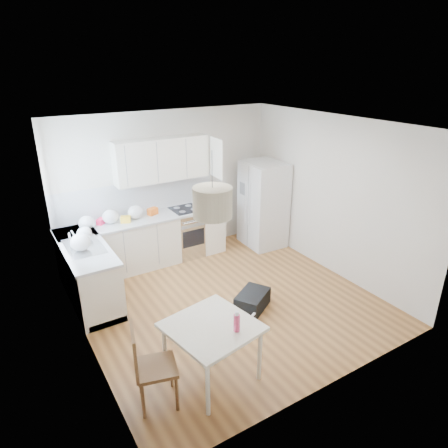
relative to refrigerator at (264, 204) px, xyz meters
name	(u,v)px	position (x,y,z in m)	size (l,w,h in m)	color
floor	(227,300)	(-1.75, -1.44, -0.85)	(4.20, 4.20, 0.00)	brown
ceiling	(228,125)	(-1.75, -1.44, 1.85)	(4.20, 4.20, 0.00)	white
wall_back	(168,185)	(-1.75, 0.66, 0.50)	(4.20, 4.20, 0.00)	beige
wall_left	(77,255)	(-3.85, -1.44, 0.50)	(4.20, 4.20, 0.00)	beige
wall_right	(333,196)	(0.35, -1.44, 0.50)	(4.20, 4.20, 0.00)	beige
window_glassblock	(55,197)	(-3.84, -0.29, 0.90)	(0.02, 1.00, 1.00)	#BFE0F9
cabinets_back	(147,242)	(-2.35, 0.36, -0.41)	(3.00, 0.60, 0.88)	white
cabinets_left	(87,273)	(-3.55, -0.24, -0.41)	(0.60, 1.80, 0.88)	white
counter_back	(145,219)	(-2.35, 0.36, 0.05)	(3.02, 0.64, 0.04)	#B6B8BB
counter_left	(83,246)	(-3.55, -0.24, 0.05)	(0.64, 1.82, 0.04)	#B6B8BB
backsplash_back	(137,197)	(-2.35, 0.65, 0.36)	(3.00, 0.01, 0.58)	white
backsplash_left	(60,231)	(-3.85, -0.24, 0.36)	(0.01, 1.80, 0.58)	white
upper_cabinets	(162,160)	(-1.90, 0.50, 1.03)	(1.70, 0.32, 0.75)	white
range_oven	(186,233)	(-1.55, 0.36, -0.41)	(0.50, 0.61, 0.88)	silver
sink	(84,247)	(-3.55, -0.29, 0.07)	(0.50, 0.80, 0.16)	silver
refrigerator	(264,204)	(0.00, 0.00, 0.00)	(0.82, 0.85, 1.69)	white
dining_table	(212,331)	(-2.76, -2.72, -0.20)	(1.07, 1.07, 0.73)	beige
dining_chair	(156,366)	(-3.45, -2.74, -0.35)	(0.42, 0.42, 0.99)	#503218
drink_bottle	(237,321)	(-2.57, -2.95, 0.01)	(0.07, 0.07, 0.25)	#E03E71
gym_bag	(252,300)	(-1.54, -1.81, -0.72)	(0.57, 0.37, 0.26)	black
pendant_lamp	(212,202)	(-2.73, -2.72, 1.33)	(0.40, 0.40, 0.31)	#BBAC90
grocery_bag_a	(86,223)	(-3.34, 0.35, 0.19)	(0.25, 0.22, 0.23)	white
grocery_bag_b	(111,217)	(-2.93, 0.40, 0.20)	(0.28, 0.23, 0.25)	white
grocery_bag_c	(135,212)	(-2.50, 0.39, 0.19)	(0.26, 0.22, 0.24)	white
grocery_bag_d	(84,233)	(-3.48, -0.04, 0.18)	(0.23, 0.19, 0.21)	white
grocery_bag_e	(80,242)	(-3.62, -0.41, 0.20)	(0.29, 0.24, 0.26)	white
snack_orange	(153,211)	(-2.17, 0.42, 0.13)	(0.18, 0.11, 0.12)	orange
snack_yellow	(126,219)	(-2.71, 0.31, 0.13)	(0.16, 0.10, 0.11)	gold
snack_red	(101,221)	(-3.09, 0.45, 0.12)	(0.15, 0.09, 0.10)	#E31C43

